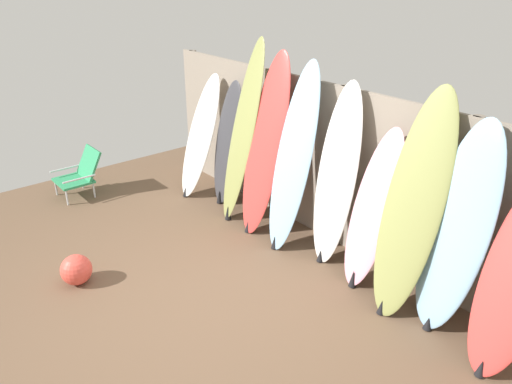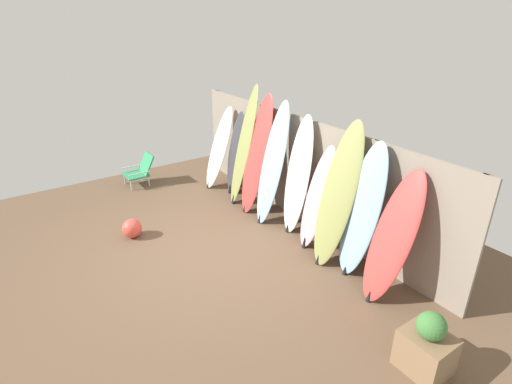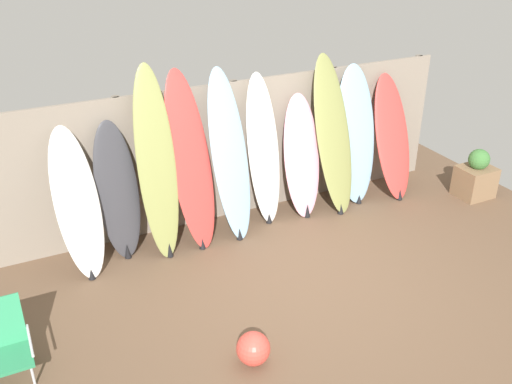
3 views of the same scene
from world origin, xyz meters
TOP-DOWN VIEW (x-y plane):
  - ground at (0.00, 0.00)m, footprint 7.68×7.68m
  - fence_back at (-0.00, 2.01)m, footprint 6.08×0.11m
  - surfboard_white_0 at (-2.08, 1.58)m, footprint 0.52×0.71m
  - surfboard_charcoal_1 at (-1.61, 1.69)m, footprint 0.48×0.39m
  - surfboard_olive_2 at (-1.16, 1.59)m, footprint 0.49×0.64m
  - surfboard_red_3 at (-0.75, 1.60)m, footprint 0.58×0.69m
  - surfboard_skyblue_4 at (-0.26, 1.58)m, footprint 0.52×0.65m
  - surfboard_white_5 at (0.25, 1.70)m, footprint 0.51×0.47m
  - surfboard_pink_6 at (0.78, 1.65)m, footprint 0.54×0.53m
  - surfboard_olive_7 at (1.22, 1.61)m, footprint 0.61×0.75m
  - surfboard_skyblue_8 at (1.62, 1.67)m, footprint 0.61×0.53m
  - surfboard_red_9 at (2.19, 1.60)m, footprint 0.53×0.71m
  - beach_chair at (-3.06, 0.24)m, footprint 0.50×0.58m
  - planter_box at (3.21, 0.95)m, footprint 0.48×0.41m
  - beach_ball at (-1.03, -0.64)m, footprint 0.31×0.31m

SIDE VIEW (x-z plane):
  - ground at x=0.00m, z-range 0.00..0.00m
  - beach_ball at x=-1.03m, z-range 0.00..0.31m
  - planter_box at x=3.21m, z-range -0.06..0.65m
  - beach_chair at x=-3.06m, z-range 0.01..0.64m
  - surfboard_pink_6 at x=0.78m, z-range -0.02..1.58m
  - surfboard_charcoal_1 at x=-1.61m, z-range -0.02..1.60m
  - surfboard_white_0 at x=-2.08m, z-range -0.01..1.62m
  - surfboard_red_9 at x=2.19m, z-range -0.01..1.67m
  - fence_back at x=0.00m, z-range 0.00..1.80m
  - surfboard_skyblue_8 at x=1.62m, z-range -0.01..1.87m
  - surfboard_white_5 at x=0.25m, z-range -0.01..1.91m
  - surfboard_olive_7 at x=1.22m, z-range -0.01..2.04m
  - surfboard_skyblue_4 at x=-0.26m, z-range -0.01..2.04m
  - surfboard_red_3 at x=-0.75m, z-range -0.01..2.08m
  - surfboard_olive_2 at x=-1.16m, z-range -0.02..2.18m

